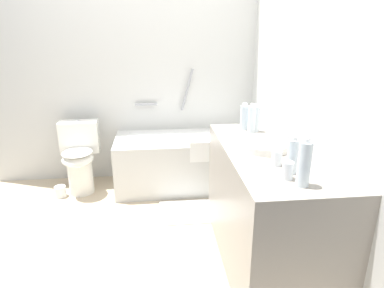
# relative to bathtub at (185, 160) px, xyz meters

# --- Properties ---
(ground_plane) EXTENTS (3.68, 3.68, 0.00)m
(ground_plane) POSITION_rel_bathtub_xyz_m (-0.55, -0.94, -0.30)
(ground_plane) COLOR #C1AD8E
(wall_back_tiled) EXTENTS (3.08, 0.10, 2.60)m
(wall_back_tiled) POSITION_rel_bathtub_xyz_m (-0.55, 0.37, 1.00)
(wall_back_tiled) COLOR silver
(wall_back_tiled) RESTS_ON ground_plane
(wall_right_mirror) EXTENTS (0.10, 2.93, 2.60)m
(wall_right_mirror) POSITION_rel_bathtub_xyz_m (0.84, -0.94, 1.00)
(wall_right_mirror) COLOR silver
(wall_right_mirror) RESTS_ON ground_plane
(bathtub) EXTENTS (1.44, 0.65, 1.22)m
(bathtub) POSITION_rel_bathtub_xyz_m (0.00, 0.00, 0.00)
(bathtub) COLOR silver
(bathtub) RESTS_ON ground_plane
(toilet) EXTENTS (0.40, 0.50, 0.73)m
(toilet) POSITION_rel_bathtub_xyz_m (-1.09, 0.01, 0.08)
(toilet) COLOR white
(toilet) RESTS_ON ground_plane
(vanity_counter) EXTENTS (0.63, 1.33, 0.86)m
(vanity_counter) POSITION_rel_bathtub_xyz_m (0.47, -1.31, 0.14)
(vanity_counter) COLOR gray
(vanity_counter) RESTS_ON ground_plane
(sink_basin) EXTENTS (0.36, 0.36, 0.05)m
(sink_basin) POSITION_rel_bathtub_xyz_m (0.42, -1.25, 0.59)
(sink_basin) COLOR white
(sink_basin) RESTS_ON vanity_counter
(sink_faucet) EXTENTS (0.12, 0.15, 0.08)m
(sink_faucet) POSITION_rel_bathtub_xyz_m (0.63, -1.25, 0.60)
(sink_faucet) COLOR #B6B6BC
(sink_faucet) RESTS_ON vanity_counter
(water_bottle_0) EXTENTS (0.07, 0.07, 0.21)m
(water_bottle_0) POSITION_rel_bathtub_xyz_m (0.40, -0.80, 0.66)
(water_bottle_0) COLOR silver
(water_bottle_0) RESTS_ON vanity_counter
(water_bottle_1) EXTENTS (0.06, 0.06, 0.24)m
(water_bottle_1) POSITION_rel_bathtub_xyz_m (0.42, -0.94, 0.68)
(water_bottle_1) COLOR silver
(water_bottle_1) RESTS_ON vanity_counter
(water_bottle_2) EXTENTS (0.06, 0.06, 0.21)m
(water_bottle_2) POSITION_rel_bathtub_xyz_m (0.45, -1.66, 0.67)
(water_bottle_2) COLOR silver
(water_bottle_2) RESTS_ON vanity_counter
(water_bottle_3) EXTENTS (0.07, 0.07, 0.26)m
(water_bottle_3) POSITION_rel_bathtub_xyz_m (0.44, -1.83, 0.69)
(water_bottle_3) COLOR silver
(water_bottle_3) RESTS_ON vanity_counter
(water_bottle_4) EXTENTS (0.06, 0.06, 0.22)m
(water_bottle_4) POSITION_rel_bathtub_xyz_m (0.47, -0.87, 0.67)
(water_bottle_4) COLOR silver
(water_bottle_4) RESTS_ON vanity_counter
(drinking_glass_0) EXTENTS (0.06, 0.06, 0.09)m
(drinking_glass_0) POSITION_rel_bathtub_xyz_m (0.41, -1.55, 0.61)
(drinking_glass_0) COLOR white
(drinking_glass_0) RESTS_ON vanity_counter
(drinking_glass_1) EXTENTS (0.06, 0.06, 0.10)m
(drinking_glass_1) POSITION_rel_bathtub_xyz_m (0.40, -1.74, 0.62)
(drinking_glass_1) COLOR white
(drinking_glass_1) RESTS_ON vanity_counter
(bath_mat) EXTENTS (0.60, 0.42, 0.01)m
(bath_mat) POSITION_rel_bathtub_xyz_m (0.01, -0.58, -0.29)
(bath_mat) COLOR white
(bath_mat) RESTS_ON ground_plane
(toilet_paper_roll) EXTENTS (0.11, 0.11, 0.11)m
(toilet_paper_roll) POSITION_rel_bathtub_xyz_m (-1.29, -0.13, -0.24)
(toilet_paper_roll) COLOR white
(toilet_paper_roll) RESTS_ON ground_plane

